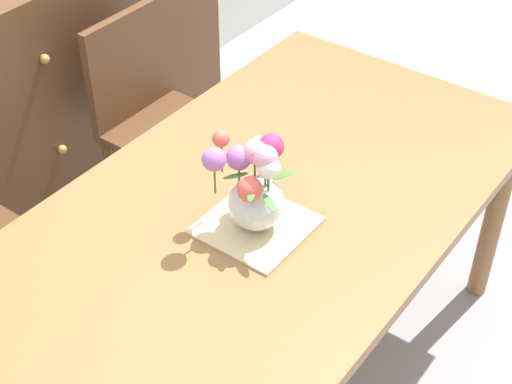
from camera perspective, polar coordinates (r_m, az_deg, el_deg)
name	(u,v)px	position (r m, az deg, el deg)	size (l,w,h in m)	color
ground_plane	(260,378)	(2.74, 0.30, -13.40)	(12.00, 12.00, 0.00)	#939399
dining_table	(261,226)	(2.23, 0.35, -2.53)	(1.81, 0.99, 0.78)	olive
chair_right	(155,111)	(3.04, -7.41, 5.87)	(0.42, 0.42, 0.90)	brown
dresser	(73,73)	(3.39, -13.20, 8.48)	(1.40, 0.47, 1.00)	brown
placemat	(256,225)	(2.10, 0.00, -2.46)	(0.27, 0.27, 0.01)	#CCB789
flower_vase	(255,185)	(2.02, -0.09, 0.48)	(0.23, 0.25, 0.27)	silver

